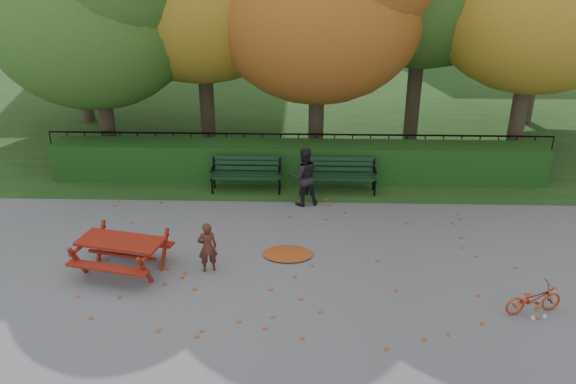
{
  "coord_description": "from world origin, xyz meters",
  "views": [
    {
      "loc": [
        0.17,
        -9.52,
        5.9
      ],
      "look_at": [
        -0.17,
        1.38,
        1.0
      ],
      "focal_mm": 35.0,
      "sensor_mm": 36.0,
      "label": 1
    }
  ],
  "objects_px": {
    "picnic_table": "(121,247)",
    "bicycle": "(534,299)",
    "child": "(207,247)",
    "adult": "(304,177)",
    "bench_right": "(341,172)",
    "bench_left": "(246,171)"
  },
  "relations": [
    {
      "from": "bench_right",
      "to": "bench_left",
      "type": "bearing_deg",
      "value": 180.0
    },
    {
      "from": "adult",
      "to": "bicycle",
      "type": "distance_m",
      "value": 5.84
    },
    {
      "from": "picnic_table",
      "to": "bench_right",
      "type": "bearing_deg",
      "value": 54.3
    },
    {
      "from": "child",
      "to": "bicycle",
      "type": "distance_m",
      "value": 5.94
    },
    {
      "from": "bench_right",
      "to": "adult",
      "type": "distance_m",
      "value": 1.25
    },
    {
      "from": "bench_left",
      "to": "bicycle",
      "type": "distance_m",
      "value": 7.43
    },
    {
      "from": "picnic_table",
      "to": "child",
      "type": "height_order",
      "value": "child"
    },
    {
      "from": "picnic_table",
      "to": "adult",
      "type": "bearing_deg",
      "value": 54.64
    },
    {
      "from": "picnic_table",
      "to": "bicycle",
      "type": "bearing_deg",
      "value": 4.09
    },
    {
      "from": "bench_left",
      "to": "bicycle",
      "type": "bearing_deg",
      "value": -42.88
    },
    {
      "from": "bicycle",
      "to": "bench_right",
      "type": "bearing_deg",
      "value": 17.51
    },
    {
      "from": "picnic_table",
      "to": "adult",
      "type": "xyz_separation_m",
      "value": [
        3.48,
        3.16,
        0.19
      ]
    },
    {
      "from": "child",
      "to": "bench_left",
      "type": "bearing_deg",
      "value": -112.55
    },
    {
      "from": "bench_right",
      "to": "picnic_table",
      "type": "relative_size",
      "value": 0.97
    },
    {
      "from": "picnic_table",
      "to": "child",
      "type": "bearing_deg",
      "value": 15.22
    },
    {
      "from": "adult",
      "to": "bicycle",
      "type": "relative_size",
      "value": 1.4
    },
    {
      "from": "picnic_table",
      "to": "bench_left",
      "type": "bearing_deg",
      "value": 75.41
    },
    {
      "from": "bench_left",
      "to": "bench_right",
      "type": "bearing_deg",
      "value": 0.0
    },
    {
      "from": "bench_left",
      "to": "bench_right",
      "type": "height_order",
      "value": "same"
    },
    {
      "from": "bench_left",
      "to": "bicycle",
      "type": "xyz_separation_m",
      "value": [
        5.44,
        -5.06,
        -0.25
      ]
    },
    {
      "from": "picnic_table",
      "to": "bicycle",
      "type": "height_order",
      "value": "picnic_table"
    },
    {
      "from": "child",
      "to": "bicycle",
      "type": "relative_size",
      "value": 0.99
    }
  ]
}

